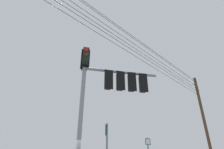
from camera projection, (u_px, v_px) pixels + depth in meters
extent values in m
cylinder|color=gray|center=(80.00, 123.00, 8.03)|extent=(0.20, 0.20, 6.42)
cylinder|color=gray|center=(122.00, 72.00, 9.65)|extent=(3.76, 1.25, 0.14)
cube|color=black|center=(85.00, 62.00, 9.78)|extent=(0.37, 0.37, 0.90)
cube|color=black|center=(85.00, 60.00, 9.64)|extent=(0.43, 0.16, 1.04)
cylinder|color=red|center=(85.00, 59.00, 10.06)|extent=(0.20, 0.09, 0.20)
cylinder|color=#3C2703|center=(84.00, 64.00, 9.93)|extent=(0.20, 0.09, 0.20)
cylinder|color=black|center=(84.00, 68.00, 9.79)|extent=(0.20, 0.09, 0.20)
cube|color=black|center=(86.00, 56.00, 9.26)|extent=(0.37, 0.37, 0.90)
cube|color=black|center=(85.00, 58.00, 9.41)|extent=(0.43, 0.16, 1.04)
cylinder|color=red|center=(86.00, 49.00, 9.26)|extent=(0.20, 0.09, 0.20)
cylinder|color=#3C2703|center=(86.00, 54.00, 9.12)|extent=(0.20, 0.09, 0.20)
cylinder|color=black|center=(86.00, 60.00, 8.98)|extent=(0.20, 0.09, 0.20)
cube|color=black|center=(108.00, 81.00, 9.26)|extent=(0.36, 0.36, 0.90)
cube|color=black|center=(109.00, 79.00, 9.12)|extent=(0.44, 0.14, 1.04)
cylinder|color=red|center=(107.00, 77.00, 9.54)|extent=(0.20, 0.08, 0.20)
cylinder|color=#3C2703|center=(107.00, 82.00, 9.40)|extent=(0.20, 0.08, 0.20)
cylinder|color=black|center=(107.00, 87.00, 9.27)|extent=(0.20, 0.08, 0.20)
cube|color=black|center=(120.00, 82.00, 9.38)|extent=(0.36, 0.36, 0.90)
cube|color=black|center=(121.00, 80.00, 9.24)|extent=(0.44, 0.14, 1.04)
cylinder|color=red|center=(119.00, 78.00, 9.66)|extent=(0.20, 0.08, 0.20)
cylinder|color=#3C2703|center=(119.00, 83.00, 9.52)|extent=(0.20, 0.08, 0.20)
cylinder|color=black|center=(119.00, 88.00, 9.39)|extent=(0.20, 0.08, 0.20)
cube|color=black|center=(131.00, 83.00, 9.50)|extent=(0.38, 0.38, 0.90)
cube|color=black|center=(132.00, 81.00, 9.35)|extent=(0.43, 0.18, 1.04)
cylinder|color=red|center=(130.00, 79.00, 9.78)|extent=(0.20, 0.09, 0.20)
cylinder|color=#3C2703|center=(130.00, 84.00, 9.65)|extent=(0.20, 0.09, 0.20)
cylinder|color=black|center=(131.00, 89.00, 9.51)|extent=(0.20, 0.09, 0.20)
cube|color=black|center=(142.00, 84.00, 9.62)|extent=(0.38, 0.38, 0.90)
cube|color=black|center=(143.00, 82.00, 9.48)|extent=(0.43, 0.18, 1.04)
cylinder|color=red|center=(141.00, 80.00, 9.90)|extent=(0.20, 0.09, 0.20)
cylinder|color=#3C2703|center=(141.00, 85.00, 9.77)|extent=(0.20, 0.09, 0.20)
cylinder|color=black|center=(142.00, 90.00, 9.63)|extent=(0.20, 0.09, 0.20)
cylinder|color=#4C3823|center=(205.00, 125.00, 18.79)|extent=(0.29, 0.29, 10.73)
cube|color=#4C3823|center=(197.00, 88.00, 20.69)|extent=(2.00, 1.14, 0.12)
cube|color=#0C7238|center=(106.00, 130.00, 6.84)|extent=(0.18, 0.26, 0.39)
cube|color=white|center=(106.00, 130.00, 6.84)|extent=(0.13, 0.20, 0.33)
cube|color=#0C7238|center=(148.00, 142.00, 9.79)|extent=(0.29, 0.11, 0.33)
cube|color=white|center=(148.00, 142.00, 9.77)|extent=(0.23, 0.07, 0.27)
cylinder|color=black|center=(64.00, 12.00, 9.53)|extent=(32.89, 9.24, 0.10)
cylinder|color=black|center=(65.00, 7.00, 9.71)|extent=(32.89, 9.24, 0.10)
cylinder|color=black|center=(66.00, 3.00, 9.85)|extent=(32.89, 9.24, 0.10)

